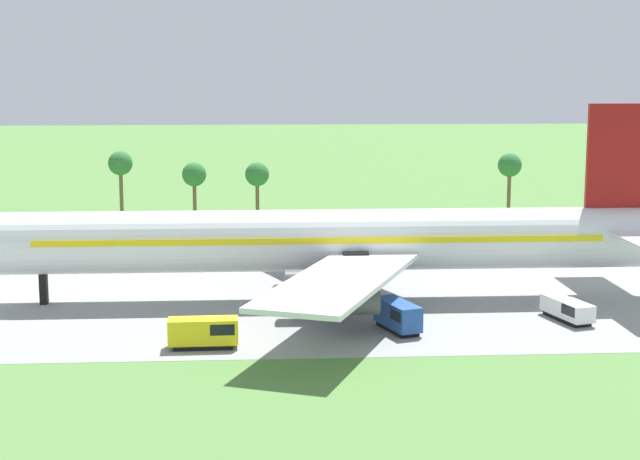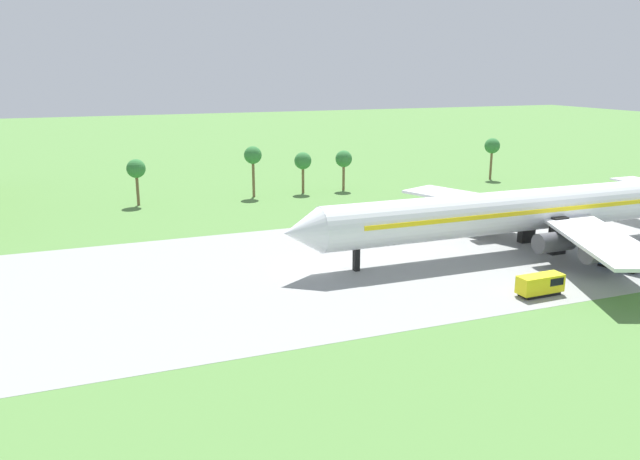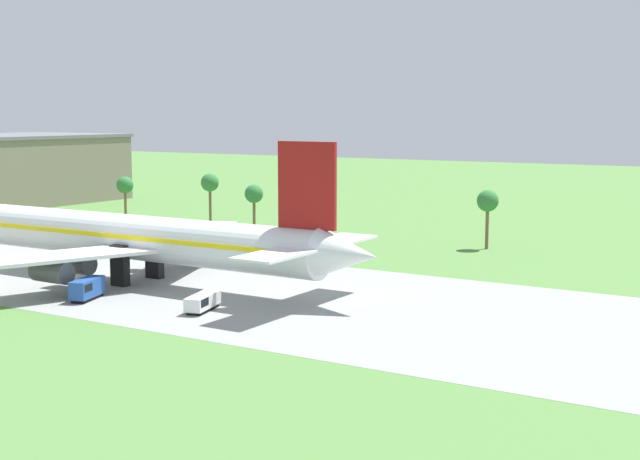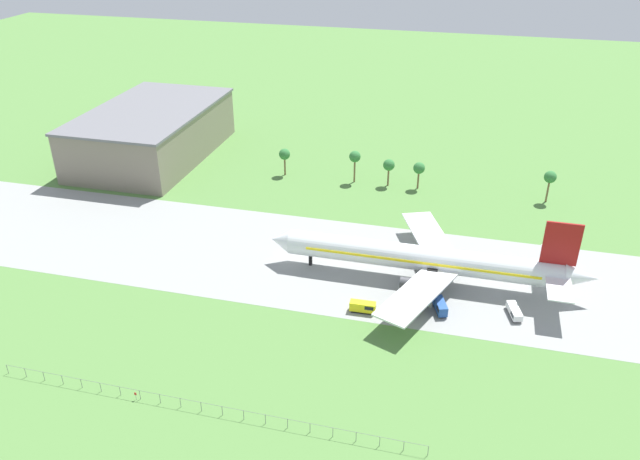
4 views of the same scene
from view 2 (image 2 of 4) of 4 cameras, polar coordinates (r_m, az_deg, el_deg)
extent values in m
plane|color=#517F3D|center=(81.94, -1.15, -3.70)|extent=(600.00, 600.00, 0.00)
cube|color=gray|center=(81.93, -1.15, -3.70)|extent=(320.00, 44.00, 0.02)
cylinder|color=white|center=(94.24, 18.32, 1.75)|extent=(63.50, 5.97, 5.97)
cone|color=white|center=(77.54, -1.65, -0.16)|extent=(4.78, 5.85, 5.85)
cube|color=yellow|center=(94.15, 18.35, 2.01)|extent=(53.97, 6.09, 0.60)
cube|color=white|center=(85.92, 24.22, -0.72)|extent=(16.90, 26.92, 0.44)
cube|color=white|center=(105.10, 14.29, 2.72)|extent=(16.90, 26.92, 0.44)
cylinder|color=#4C4C51|center=(89.04, 20.61, -1.02)|extent=(5.37, 2.69, 2.69)
cylinder|color=#4C4C51|center=(86.55, 24.40, -1.83)|extent=(5.37, 2.69, 2.69)
cylinder|color=#4C4C51|center=(99.78, 15.21, 1.01)|extent=(5.37, 2.69, 2.69)
cylinder|color=#4C4C51|center=(105.87, 14.38, 1.83)|extent=(5.37, 2.69, 2.69)
cube|color=black|center=(81.12, 3.35, -1.92)|extent=(0.70, 0.90, 5.38)
cube|color=black|center=(94.62, 20.90, -0.48)|extent=(2.40, 1.20, 5.38)
cube|color=black|center=(99.41, 18.41, 0.43)|extent=(2.40, 1.20, 5.38)
cube|color=black|center=(91.43, 25.61, -3.09)|extent=(3.24, 5.09, 0.40)
cube|color=#234C99|center=(91.08, 25.69, -2.33)|extent=(3.71, 5.95, 2.16)
cube|color=black|center=(90.42, 26.60, -2.33)|extent=(2.57, 2.52, 0.90)
cube|color=black|center=(77.44, 19.41, -5.51)|extent=(4.86, 1.94, 0.40)
cube|color=yellow|center=(77.04, 19.48, -4.64)|extent=(5.71, 2.17, 2.07)
cube|color=black|center=(77.97, 20.35, -4.25)|extent=(2.04, 2.10, 0.90)
cylinder|color=brown|center=(135.58, 2.17, 4.97)|extent=(0.56, 0.56, 6.26)
sphere|color=#337538|center=(135.01, 2.18, 6.53)|extent=(3.60, 3.60, 3.60)
cylinder|color=brown|center=(154.44, 15.37, 5.85)|extent=(0.56, 0.56, 7.41)
sphere|color=#337538|center=(153.88, 15.47, 7.43)|extent=(3.60, 3.60, 3.60)
cylinder|color=brown|center=(132.21, -1.56, 4.74)|extent=(0.56, 0.56, 6.32)
sphere|color=#337538|center=(131.62, -1.58, 6.35)|extent=(3.60, 3.60, 3.60)
cylinder|color=brown|center=(125.18, -16.34, 3.66)|extent=(0.56, 0.56, 6.58)
sphere|color=#337538|center=(124.54, -16.47, 5.41)|extent=(3.60, 3.60, 3.60)
cylinder|color=brown|center=(128.91, -6.11, 4.80)|extent=(0.56, 0.56, 8.04)
sphere|color=#337538|center=(128.21, -6.16, 6.83)|extent=(3.60, 3.60, 3.60)
camera|label=1|loc=(58.01, 91.14, -3.49)|focal=55.00mm
camera|label=3|loc=(145.33, 75.24, 2.45)|focal=50.00mm
camera|label=4|loc=(103.76, 116.38, 26.81)|focal=35.00mm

